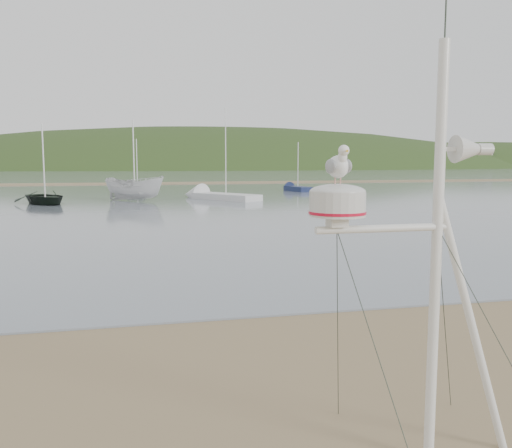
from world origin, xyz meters
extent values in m
plane|color=olive|center=(0.00, 0.00, 0.00)|extent=(560.00, 560.00, 0.00)
cube|color=slate|center=(0.00, 132.00, 0.02)|extent=(560.00, 256.00, 0.04)
cube|color=olive|center=(0.00, 70.00, 0.07)|extent=(560.00, 7.00, 0.07)
ellipsoid|color=#233816|center=(40.00, 235.00, -22.00)|extent=(400.00, 180.00, 80.00)
ellipsoid|color=#233816|center=(180.00, 235.00, -15.40)|extent=(300.00, 135.00, 56.00)
cube|color=silver|center=(-36.00, 196.00, 4.00)|extent=(8.40, 6.30, 8.00)
cube|color=silver|center=(-10.00, 196.00, 4.00)|extent=(8.40, 6.30, 8.00)
cube|color=silver|center=(16.00, 196.00, 4.00)|extent=(8.40, 6.30, 8.00)
cube|color=silver|center=(42.00, 196.00, 4.00)|extent=(8.40, 6.30, 8.00)
cube|color=silver|center=(68.00, 196.00, 4.00)|extent=(8.40, 6.30, 8.00)
cube|color=silver|center=(94.00, 196.00, 4.00)|extent=(8.40, 6.30, 8.00)
cube|color=silver|center=(120.00, 196.00, 4.00)|extent=(8.40, 6.30, 8.00)
cube|color=silver|center=(146.00, 196.00, 4.00)|extent=(8.40, 6.30, 8.00)
cylinder|color=silver|center=(3.68, -1.52, 2.19)|extent=(0.11, 0.11, 4.37)
cylinder|color=silver|center=(4.14, -1.52, 1.42)|extent=(1.01, 0.09, 2.87)
cylinder|color=silver|center=(3.08, -1.52, 2.51)|extent=(1.42, 0.08, 0.08)
cube|color=silver|center=(2.59, -1.52, 2.60)|extent=(0.17, 0.17, 0.10)
cylinder|color=silver|center=(2.59, -1.52, 2.76)|extent=(0.55, 0.55, 0.24)
cylinder|color=red|center=(2.59, -1.52, 2.68)|extent=(0.56, 0.56, 0.03)
ellipsoid|color=silver|center=(2.59, -1.52, 2.89)|extent=(0.55, 0.55, 0.15)
cone|color=silver|center=(3.99, -1.52, 3.30)|extent=(0.28, 0.28, 0.28)
cylinder|color=silver|center=(4.18, -1.52, 3.30)|extent=(0.15, 0.12, 0.12)
cube|color=silver|center=(3.79, -1.52, 3.30)|extent=(0.22, 0.04, 0.04)
cylinder|color=tan|center=(2.56, -1.52, 3.00)|extent=(0.01, 0.01, 0.08)
cylinder|color=tan|center=(2.61, -1.52, 3.00)|extent=(0.01, 0.01, 0.08)
ellipsoid|color=white|center=(2.59, -1.52, 3.13)|extent=(0.19, 0.30, 0.22)
ellipsoid|color=#93979A|center=(2.50, -1.53, 3.13)|extent=(0.06, 0.24, 0.14)
ellipsoid|color=#93979A|center=(2.67, -1.53, 3.13)|extent=(0.06, 0.24, 0.14)
cone|color=white|center=(2.59, -1.36, 3.10)|extent=(0.10, 0.09, 0.10)
ellipsoid|color=white|center=(2.59, -1.62, 3.22)|extent=(0.09, 0.09, 0.13)
sphere|color=white|center=(2.59, -1.65, 3.28)|extent=(0.10, 0.10, 0.10)
cone|color=gold|center=(2.59, -1.71, 3.27)|extent=(0.02, 0.05, 0.02)
imported|color=black|center=(-5.26, 35.39, 2.44)|extent=(3.49, 2.47, 4.79)
imported|color=silver|center=(1.13, 37.47, 2.60)|extent=(2.67, 2.66, 5.12)
cube|color=black|center=(1.52, 46.48, 0.29)|extent=(1.97, 4.41, 0.50)
cone|color=black|center=(1.91, 49.17, 0.29)|extent=(1.56, 1.67, 1.36)
cylinder|color=silver|center=(1.52, 46.48, 2.88)|extent=(0.08, 0.08, 4.68)
cube|color=#131D44|center=(17.83, 47.37, 0.29)|extent=(1.98, 4.30, 0.50)
cone|color=#131D44|center=(17.40, 49.98, 0.29)|extent=(1.54, 1.65, 1.33)
cylinder|color=silver|center=(17.83, 47.37, 2.82)|extent=(0.08, 0.08, 4.56)
cube|color=silver|center=(8.33, 36.68, 0.29)|extent=(5.16, 6.28, 0.50)
cone|color=silver|center=(6.08, 39.98, 0.29)|extent=(2.88, 2.93, 2.00)
cylinder|color=silver|center=(8.33, 36.68, 3.97)|extent=(0.08, 0.08, 6.86)
camera|label=1|loc=(0.61, -6.42, 3.18)|focal=38.00mm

